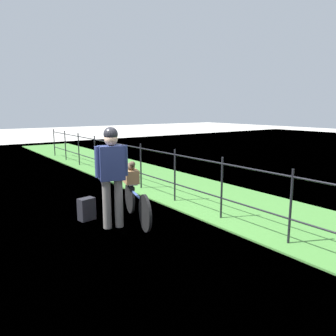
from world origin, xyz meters
The scene contains 9 objects.
ground_plane centered at (0.00, 0.00, 0.00)m, with size 60.00×60.00×0.00m, color beige.
grass_strip centered at (0.00, 2.86, 0.01)m, with size 27.00×2.40×0.03m, color #478438.
iron_fence centered at (0.00, 2.00, 0.65)m, with size 18.04×0.04×1.13m.
bicycle_main centered at (-0.12, 0.73, 0.33)m, with size 1.60×0.48×0.61m.
wooden_crate centered at (-0.49, 0.83, 0.74)m, with size 0.35×0.24×0.25m, color olive.
terrier_dog centered at (-0.46, 0.82, 0.94)m, with size 0.32×0.21×0.18m.
cyclist_person centered at (-0.08, 0.25, 1.00)m, with size 0.36×0.52×1.68m.
backpack_on_paving centered at (-0.70, 0.03, 0.20)m, with size 0.28×0.18×0.40m, color black.
mooring_bollard centered at (-3.09, 1.50, 0.18)m, with size 0.20×0.20×0.37m, color #38383D.
Camera 1 is at (4.71, -2.07, 1.97)m, focal length 35.00 mm.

